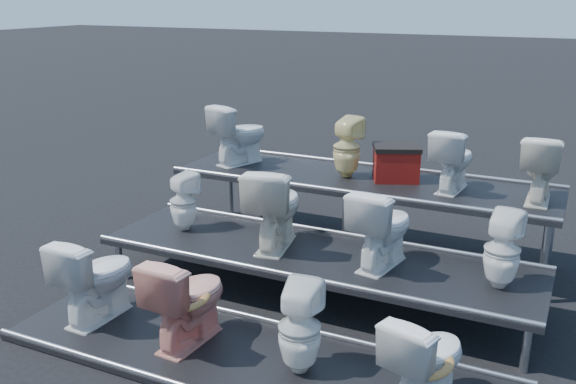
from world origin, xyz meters
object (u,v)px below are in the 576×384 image
at_px(toilet_0, 96,277).
at_px(toilet_8, 239,134).
at_px(toilet_10, 453,159).
at_px(toilet_9, 347,147).
at_px(toilet_3, 426,359).
at_px(toilet_4, 183,201).
at_px(toilet_6, 382,227).
at_px(toilet_1, 187,298).
at_px(toilet_5, 275,206).
at_px(toilet_7, 502,250).
at_px(red_crate, 396,165).
at_px(toilet_2, 300,328).
at_px(toilet_11, 541,168).

xyz_separation_m(toilet_0, toilet_8, (-0.02, 2.60, 0.77)).
bearing_deg(toilet_10, toilet_9, 5.40).
height_order(toilet_3, toilet_4, toilet_4).
relative_size(toilet_6, toilet_8, 1.03).
height_order(toilet_8, toilet_9, toilet_8).
xyz_separation_m(toilet_1, toilet_5, (0.15, 1.30, 0.41)).
bearing_deg(toilet_9, toilet_4, 57.01).
relative_size(toilet_5, toilet_7, 1.23).
bearing_deg(red_crate, toilet_8, 159.99).
xyz_separation_m(toilet_3, toilet_8, (-2.94, 2.60, 0.80)).
bearing_deg(toilet_4, red_crate, -119.77).
bearing_deg(red_crate, toilet_3, -92.29).
bearing_deg(toilet_9, toilet_2, 115.31).
relative_size(toilet_5, toilet_6, 1.10).
bearing_deg(toilet_7, toilet_5, 8.11).
bearing_deg(toilet_1, toilet_8, -65.90).
relative_size(toilet_9, toilet_11, 1.00).
height_order(toilet_8, red_crate, toilet_8).
relative_size(toilet_0, toilet_4, 1.28).
relative_size(toilet_7, toilet_9, 0.99).
distance_m(toilet_7, toilet_11, 1.37).
bearing_deg(toilet_9, toilet_6, 134.66).
bearing_deg(toilet_4, toilet_5, -157.26).
bearing_deg(toilet_6, toilet_8, -21.07).
bearing_deg(toilet_10, toilet_7, 123.86).
height_order(toilet_2, toilet_9, toilet_9).
xyz_separation_m(toilet_6, toilet_10, (0.33, 1.30, 0.36)).
xyz_separation_m(toilet_3, toilet_10, (-0.41, 2.60, 0.77)).
relative_size(toilet_8, toilet_10, 1.10).
xyz_separation_m(toilet_3, toilet_4, (-2.87, 1.30, 0.35)).
bearing_deg(toilet_0, toilet_8, -87.41).
bearing_deg(toilet_1, toilet_7, -146.50).
xyz_separation_m(toilet_5, red_crate, (0.78, 1.41, 0.16)).
bearing_deg(toilet_11, toilet_8, -0.94).
distance_m(toilet_3, toilet_6, 1.55).
distance_m(toilet_6, toilet_11, 1.79).
xyz_separation_m(toilet_0, toilet_3, (2.92, 0.00, -0.04)).
bearing_deg(toilet_6, toilet_11, -122.66).
bearing_deg(toilet_8, toilet_1, 130.66).
height_order(toilet_0, red_crate, red_crate).
bearing_deg(toilet_9, toilet_0, 74.61).
xyz_separation_m(toilet_11, red_crate, (-1.48, 0.11, -0.17)).
distance_m(toilet_4, toilet_6, 2.13).
height_order(toilet_3, toilet_10, toilet_10).
bearing_deg(toilet_7, toilet_9, -26.72).
xyz_separation_m(toilet_5, toilet_9, (0.24, 1.30, 0.33)).
xyz_separation_m(toilet_1, toilet_9, (0.39, 2.60, 0.74)).
xyz_separation_m(toilet_1, toilet_10, (1.56, 2.60, 0.73)).
relative_size(toilet_4, toilet_9, 0.91).
xyz_separation_m(toilet_3, red_crate, (-1.04, 2.71, 0.61)).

